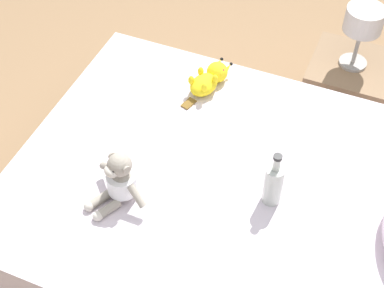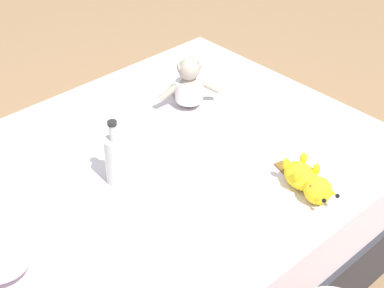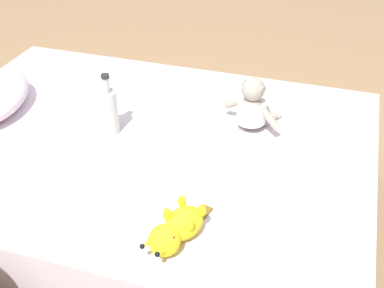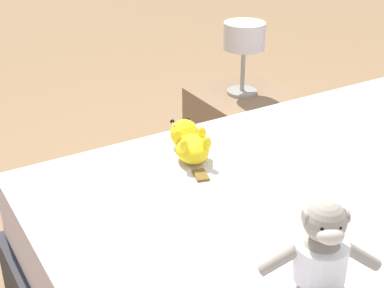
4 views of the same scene
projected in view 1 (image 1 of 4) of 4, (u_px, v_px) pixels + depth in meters
The scene contains 7 objects.
ground_plane at pixel (234, 250), 2.74m from camera, with size 16.00×16.00×0.00m, color #93704C.
bed at pixel (237, 221), 2.55m from camera, with size 1.44×1.93×0.50m.
plush_monkey at pixel (119, 181), 2.26m from camera, with size 0.25×0.27×0.24m.
plush_yellow_creature at pixel (209, 79), 2.72m from camera, with size 0.33×0.17×0.10m.
glass_bottle at pixel (273, 184), 2.25m from camera, with size 0.08×0.08×0.26m.
nightstand at pixel (344, 94), 3.13m from camera, with size 0.41×0.41×0.43m.
bedside_lamp at pixel (363, 23), 2.78m from camera, with size 0.19×0.19×0.33m.
Camera 1 is at (1.41, 0.37, 2.38)m, focal length 54.66 mm.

